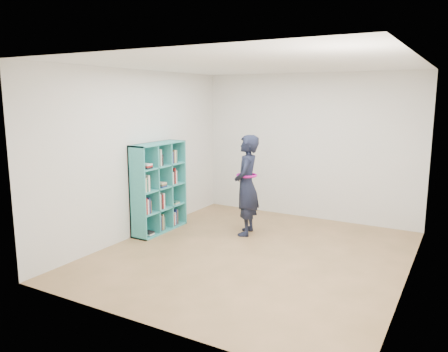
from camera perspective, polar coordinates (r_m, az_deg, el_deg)
The scene contains 9 objects.
floor at distance 6.26m, azimuth 3.81°, elevation -10.17°, with size 4.50×4.50×0.00m, color olive.
ceiling at distance 5.88m, azimuth 4.12°, elevation 14.31°, with size 4.50×4.50×0.00m, color white.
wall_left at distance 7.02m, azimuth -10.94°, elevation 2.87°, with size 0.02×4.50×2.60m, color silver.
wall_right at distance 5.39m, azimuth 23.50°, elevation -0.04°, with size 0.02×4.50×2.60m, color silver.
wall_back at distance 8.00m, azimuth 10.97°, elevation 3.77°, with size 4.00×0.02×2.60m, color silver.
wall_front at distance 4.05m, azimuth -9.97°, elevation -2.52°, with size 4.00×0.02×2.60m, color silver.
bookshelf at distance 7.21m, azimuth -8.66°, elevation -1.53°, with size 0.32×1.10×1.46m.
person at distance 6.94m, azimuth 2.97°, elevation -1.21°, with size 0.53×0.67×1.60m.
smartphone at distance 7.01m, azimuth 2.01°, elevation -0.20°, with size 0.07×0.11×0.15m.
Camera 1 is at (2.53, -5.29, 2.19)m, focal length 35.00 mm.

